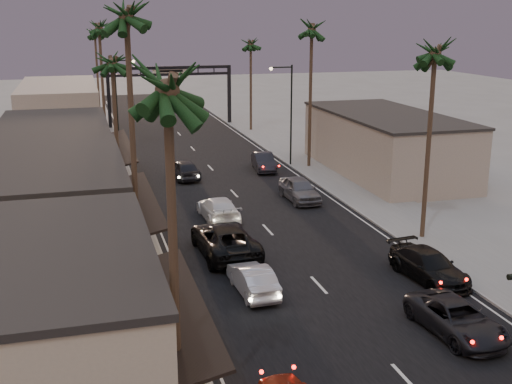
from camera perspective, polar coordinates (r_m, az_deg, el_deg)
ground at (r=51.71m, az=-2.74°, el=0.71°), size 200.00×200.00×0.00m
road at (r=56.45m, az=-3.87°, el=1.94°), size 14.00×120.00×0.02m
sidewalk_left at (r=62.21m, az=-13.81°, el=2.83°), size 5.00×92.00×0.12m
sidewalk_right at (r=65.48m, az=3.05°, el=3.86°), size 5.00×92.00×0.12m
storefront_near at (r=23.29m, az=-19.19°, el=-11.67°), size 8.00×12.00×5.50m
storefront_mid at (r=36.35m, az=-18.03°, el=-1.84°), size 8.00×14.00×5.50m
storefront_far at (r=51.94m, az=-17.42°, el=2.92°), size 8.00×16.00×5.00m
storefront_dist at (r=74.53m, az=-17.04°, el=6.90°), size 8.00×20.00×6.00m
building_right at (r=55.85m, az=11.41°, el=4.15°), size 8.00×18.00×5.00m
arch at (r=79.94m, az=-7.66°, el=9.78°), size 15.20×0.40×7.27m
streetlight_right at (r=57.25m, az=2.89°, el=7.56°), size 2.13×0.30×9.00m
streetlight_left at (r=67.39m, az=-12.08°, el=8.41°), size 2.13×0.30×9.00m
palm_la at (r=18.06m, az=-7.94°, el=10.29°), size 3.20×3.20×13.20m
palm_lb at (r=30.93m, az=-11.50°, el=15.74°), size 3.20×3.20×15.20m
palm_lc at (r=44.97m, az=-12.70°, el=11.71°), size 3.20×3.20×12.20m
palm_ld at (r=63.88m, az=-13.81°, el=14.33°), size 3.20×3.20×14.20m
palm_ra at (r=38.27m, az=15.68°, el=12.43°), size 3.20×3.20×13.20m
palm_rb at (r=56.36m, az=4.99°, el=14.63°), size 3.20×3.20×14.20m
palm_rc at (r=75.47m, az=-0.47°, el=13.35°), size 3.20×3.20×12.20m
palm_far at (r=86.89m, az=-14.16°, el=13.80°), size 3.20×3.20×13.20m
oncoming_pickup at (r=36.23m, az=-2.78°, el=-4.22°), size 3.18×6.54×1.79m
oncoming_silver at (r=31.35m, az=-0.28°, el=-7.75°), size 1.70×4.38×1.42m
oncoming_white at (r=42.46m, az=-3.35°, el=-1.48°), size 2.26×5.27×1.51m
oncoming_dgrey at (r=53.53m, az=-6.45°, el=2.02°), size 2.48×4.94×1.61m
curbside_near at (r=28.81m, az=17.38°, el=-10.66°), size 2.74×5.28×1.42m
curbside_black at (r=33.98m, az=15.11°, el=-6.35°), size 2.66×5.42×1.52m
curbside_grey at (r=46.92m, az=3.88°, el=0.24°), size 2.08×4.99×1.69m
curbside_far at (r=56.16m, az=0.68°, el=2.70°), size 2.13×4.79×1.53m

